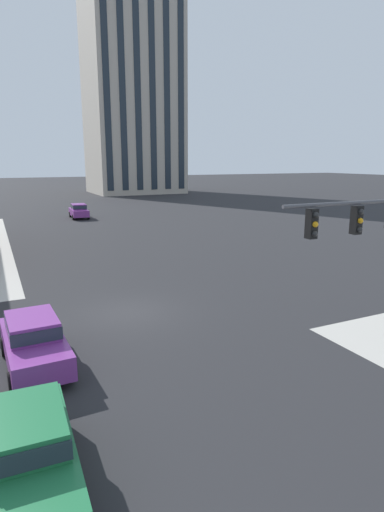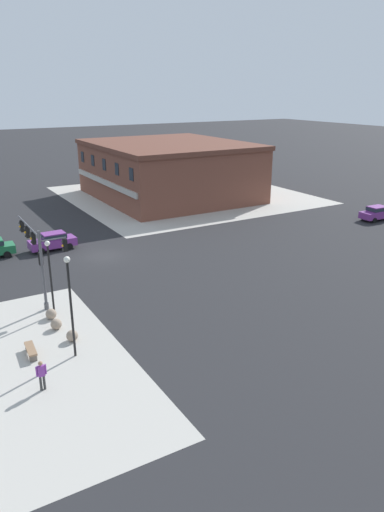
# 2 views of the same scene
# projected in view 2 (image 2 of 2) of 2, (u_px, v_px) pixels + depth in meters

# --- Properties ---
(ground_plane) EXTENTS (320.00, 320.00, 0.00)m
(ground_plane) POSITION_uv_depth(u_px,v_px,m) (104.00, 256.00, 45.00)
(ground_plane) COLOR #262628
(sidewalk_far_corner) EXTENTS (32.00, 32.00, 0.02)m
(sidewalk_far_corner) POSITION_uv_depth(u_px,v_px,m) (184.00, 195.00, 70.86)
(sidewalk_far_corner) COLOR #B7B2A8
(sidewalk_far_corner) RESTS_ON ground
(traffic_signal_main) EXTENTS (6.67, 2.09, 5.78)m
(traffic_signal_main) POSITION_uv_depth(u_px,v_px,m) (38.00, 251.00, 34.16)
(traffic_signal_main) COLOR #4C4C51
(traffic_signal_main) RESTS_ON ground
(bollard_sphere_curb_a) EXTENTS (0.72, 0.72, 0.72)m
(bollard_sphere_curb_a) POSITION_uv_depth(u_px,v_px,m) (51.00, 314.00, 32.58)
(bollard_sphere_curb_a) COLOR gray
(bollard_sphere_curb_a) RESTS_ON ground
(bollard_sphere_curb_b) EXTENTS (0.72, 0.72, 0.72)m
(bollard_sphere_curb_b) POSITION_uv_depth(u_px,v_px,m) (56.00, 324.00, 31.18)
(bollard_sphere_curb_b) COLOR gray
(bollard_sphere_curb_b) RESTS_ON ground
(bollard_sphere_curb_c) EXTENTS (0.72, 0.72, 0.72)m
(bollard_sphere_curb_c) POSITION_uv_depth(u_px,v_px,m) (72.00, 336.00, 29.71)
(bollard_sphere_curb_c) COLOR gray
(bollard_sphere_curb_c) RESTS_ON ground
(bench_near_signal) EXTENTS (1.83, 0.59, 0.49)m
(bench_near_signal) POSITION_uv_depth(u_px,v_px,m) (31.00, 350.00, 28.12)
(bench_near_signal) COLOR #8E6B4C
(bench_near_signal) RESTS_ON ground
(pedestrian_walking_east) EXTENTS (0.23, 0.55, 1.68)m
(pedestrian_walking_east) POSITION_uv_depth(u_px,v_px,m) (41.00, 374.00, 24.67)
(pedestrian_walking_east) COLOR #333333
(pedestrian_walking_east) RESTS_ON ground
(street_lamp_corner_near) EXTENTS (0.36, 0.36, 5.34)m
(street_lamp_corner_near) POSITION_uv_depth(u_px,v_px,m) (50.00, 269.00, 32.23)
(street_lamp_corner_near) COLOR black
(street_lamp_corner_near) RESTS_ON ground
(street_lamp_mid_sidewalk) EXTENTS (0.36, 0.36, 6.16)m
(street_lamp_mid_sidewalk) POSITION_uv_depth(u_px,v_px,m) (70.00, 296.00, 26.92)
(street_lamp_mid_sidewalk) COLOR black
(street_lamp_mid_sidewalk) RESTS_ON ground
(car_main_northbound_near) EXTENTS (2.04, 4.48, 1.68)m
(car_main_northbound_near) POSITION_uv_depth(u_px,v_px,m) (377.00, 213.00, 57.00)
(car_main_northbound_near) COLOR #7A3389
(car_main_northbound_near) RESTS_ON ground
(car_main_southbound_far) EXTENTS (2.03, 4.47, 1.68)m
(car_main_southbound_far) POSITION_uv_depth(u_px,v_px,m) (53.00, 241.00, 46.47)
(car_main_southbound_far) COLOR #7A3389
(car_main_southbound_far) RESTS_ON ground
(storefront_block_near_corner) EXTENTS (22.63, 19.67, 7.72)m
(storefront_block_near_corner) POSITION_uv_depth(u_px,v_px,m) (169.00, 170.00, 68.51)
(storefront_block_near_corner) COLOR brown
(storefront_block_near_corner) RESTS_ON ground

